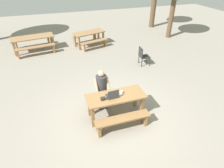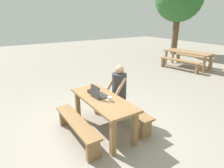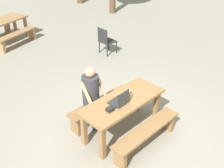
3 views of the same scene
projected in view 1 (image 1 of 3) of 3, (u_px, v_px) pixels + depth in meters
The scene contains 15 objects.
ground_plane at pixel (116, 115), 5.68m from camera, with size 30.00×30.00×0.00m, color gray.
picnic_table_front at pixel (116, 99), 5.34m from camera, with size 1.71×0.69×0.75m.
bench_near at pixel (123, 121), 5.03m from camera, with size 1.56×0.30×0.43m.
bench_far at pixel (110, 96), 5.98m from camera, with size 1.56×0.30×0.43m.
laptop at pixel (112, 95), 5.17m from camera, with size 0.34×0.31×0.26m.
small_pouch at pixel (103, 99), 5.09m from camera, with size 0.13×0.10×0.07m.
coffee_mug at pixel (121, 92), 5.33m from camera, with size 0.08×0.08×0.09m.
person_seated at pixel (102, 86), 5.64m from camera, with size 0.44×0.42×1.31m.
plastic_chair at pixel (143, 56), 8.28m from camera, with size 0.47×0.47×0.84m.
picnic_table_mid at pixel (33, 39), 9.54m from camera, with size 2.22×1.16×0.76m.
bench_mid_south at pixel (36, 49), 9.19m from camera, with size 1.92×0.59×0.46m.
bench_mid_north at pixel (32, 40), 10.22m from camera, with size 1.92×0.59×0.46m.
picnic_table_rear at pixel (89, 34), 10.19m from camera, with size 1.85×1.20×0.77m.
bench_rear_south at pixel (95, 43), 9.94m from camera, with size 1.56×0.71×0.44m.
bench_rear_north at pixel (85, 37), 10.78m from camera, with size 1.56×0.71×0.44m.
Camera 1 is at (-1.40, -3.97, 3.93)m, focal length 29.31 mm.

